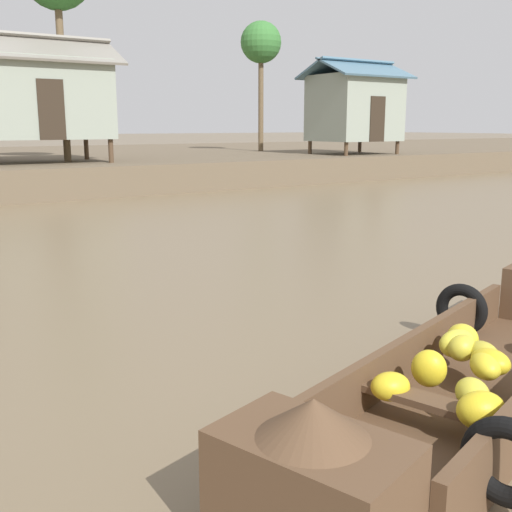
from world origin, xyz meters
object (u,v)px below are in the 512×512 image
Objects in this scene: stilt_house_right at (355,107)px; palm_tree_mid at (261,44)px; stilt_house_mid_right at (38,97)px; banana_boat at (476,368)px.

palm_tree_mid is at bearing 106.63° from stilt_house_right.
palm_tree_mid is (11.35, 3.98, 2.79)m from stilt_house_mid_right.
banana_boat is at bearing -95.21° from stilt_house_mid_right.
stilt_house_mid_right reaches higher than banana_boat.
stilt_house_right is 5.87m from palm_tree_mid.
stilt_house_mid_right is 0.83× the size of palm_tree_mid.
banana_boat is 1.06× the size of stilt_house_mid_right.
palm_tree_mid is at bearing 19.33° from stilt_house_mid_right.
stilt_house_mid_right is 12.35m from palm_tree_mid.
banana_boat is 26.17m from palm_tree_mid.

